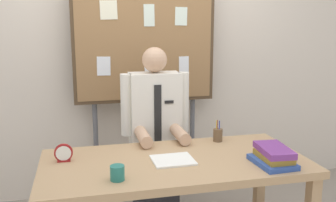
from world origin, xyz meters
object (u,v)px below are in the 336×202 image
object	(u,v)px
coffee_mug	(117,173)
pen_holder	(218,135)
person	(155,142)
book_stack	(273,156)
desk_clock	(64,154)
bulletin_board	(145,43)
desk	(175,172)
open_notebook	(173,160)

from	to	relation	value
coffee_mug	pen_holder	world-z (taller)	pen_holder
person	book_stack	world-z (taller)	person
desk_clock	pen_holder	xyz separation A→B (m)	(1.11, 0.17, -0.00)
book_stack	desk_clock	bearing A→B (deg)	164.61
person	pen_holder	size ratio (longest dim) A/B	8.93
person	book_stack	distance (m)	1.04
book_stack	pen_holder	world-z (taller)	pen_holder
person	pen_holder	bearing A→B (deg)	-38.64
person	bulletin_board	xyz separation A→B (m)	(-0.00, 0.43, 0.77)
desk	bulletin_board	world-z (taller)	bulletin_board
desk	person	size ratio (longest dim) A/B	1.20
open_notebook	person	bearing A→B (deg)	88.36
person	coffee_mug	bearing A→B (deg)	-114.41
desk	open_notebook	world-z (taller)	open_notebook
desk_clock	coffee_mug	distance (m)	0.48
pen_holder	book_stack	bearing A→B (deg)	-72.09
bulletin_board	pen_holder	distance (m)	1.08
person	open_notebook	size ratio (longest dim) A/B	5.40
person	desk	bearing A→B (deg)	-90.00
desk	person	xyz separation A→B (m)	(0.00, 0.64, 0.01)
desk	bulletin_board	size ratio (longest dim) A/B	0.85
desk_clock	pen_holder	size ratio (longest dim) A/B	0.73
person	bulletin_board	world-z (taller)	bulletin_board
desk	pen_holder	xyz separation A→B (m)	(0.41, 0.31, 0.13)
open_notebook	book_stack	bearing A→B (deg)	-18.28
book_stack	pen_holder	bearing A→B (deg)	107.91
desk	desk_clock	xyz separation A→B (m)	(-0.70, 0.13, 0.14)
bulletin_board	coffee_mug	world-z (taller)	bulletin_board
desk_clock	desk	bearing A→B (deg)	-10.86
book_stack	open_notebook	world-z (taller)	book_stack
person	pen_holder	xyz separation A→B (m)	(0.41, -0.33, 0.13)
desk	person	bearing A→B (deg)	90.00
open_notebook	coffee_mug	xyz separation A→B (m)	(-0.38, -0.22, 0.04)
book_stack	desk_clock	xyz separation A→B (m)	(-1.28, 0.35, 0.00)
bulletin_board	desk_clock	world-z (taller)	bulletin_board
person	open_notebook	xyz separation A→B (m)	(-0.02, -0.66, 0.08)
book_stack	pen_holder	distance (m)	0.55
desk	book_stack	distance (m)	0.63
desk_clock	pen_holder	bearing A→B (deg)	8.82
desk_clock	coffee_mug	bearing A→B (deg)	-50.96
desk_clock	bulletin_board	bearing A→B (deg)	53.06
bulletin_board	open_notebook	distance (m)	1.28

